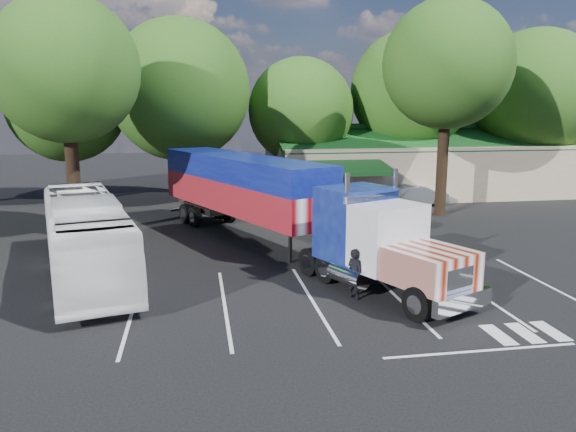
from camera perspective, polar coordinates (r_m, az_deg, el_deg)
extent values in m
plane|color=black|center=(26.45, -0.21, -4.22)|extent=(120.00, 120.00, 0.00)
cube|color=tan|center=(47.06, 13.26, 4.82)|extent=(24.00, 11.00, 4.00)
cube|color=#154B1C|center=(44.66, 14.59, 7.64)|extent=(24.20, 6.25, 2.10)
cube|color=#154B1C|center=(49.08, 12.32, 8.05)|extent=(24.20, 6.25, 2.10)
cube|color=tan|center=(39.20, 5.57, 2.93)|extent=(5.00, 2.50, 2.80)
cube|color=#154B1C|center=(37.76, 6.13, 4.89)|extent=(5.40, 3.19, 0.80)
cylinder|color=black|center=(44.16, -21.08, 3.95)|extent=(0.70, 0.70, 4.00)
sphere|color=#224814|center=(43.86, -21.56, 10.63)|extent=(8.40, 8.40, 8.40)
cylinder|color=black|center=(41.65, -10.67, 4.32)|extent=(0.70, 0.70, 4.30)
sphere|color=#224814|center=(41.37, -10.97, 12.46)|extent=(10.00, 10.00, 10.00)
cylinder|color=black|center=(43.73, 1.28, 4.38)|extent=(0.70, 0.70, 3.60)
sphere|color=#224814|center=(43.41, 1.31, 10.68)|extent=(8.00, 8.00, 8.00)
cylinder|color=black|center=(46.66, 12.14, 5.12)|extent=(0.70, 0.70, 4.50)
sphere|color=#224814|center=(46.42, 12.44, 12.32)|extent=(9.60, 9.60, 9.60)
cylinder|color=black|center=(50.20, 23.35, 4.53)|extent=(0.70, 0.70, 3.90)
sphere|color=#224814|center=(49.94, 23.88, 11.20)|extent=(10.40, 10.40, 10.40)
cylinder|color=black|center=(32.06, -20.94, 3.25)|extent=(0.70, 0.70, 6.00)
sphere|color=#224814|center=(31.85, -21.70, 13.72)|extent=(7.60, 7.60, 7.60)
cylinder|color=black|center=(37.28, 15.38, 5.01)|extent=(0.70, 0.70, 6.50)
sphere|color=#224814|center=(37.16, 15.90, 14.63)|extent=(8.00, 8.00, 8.00)
cube|color=black|center=(22.03, 9.22, -5.41)|extent=(4.06, 7.24, 0.27)
cube|color=white|center=(19.50, 17.33, -8.35)|extent=(2.54, 1.35, 0.59)
cube|color=white|center=(19.42, 16.95, -6.41)|extent=(1.22, 0.65, 0.96)
cube|color=silver|center=(20.12, 14.28, -5.02)|extent=(3.29, 3.35, 1.23)
cube|color=silver|center=(21.38, 10.12, -2.10)|extent=(3.14, 2.66, 2.45)
cube|color=black|center=(20.78, 11.49, -1.03)|extent=(2.27, 1.09, 1.07)
cube|color=white|center=(21.75, 8.59, 1.91)|extent=(2.57, 1.25, 0.27)
cube|color=navy|center=(22.71, 6.78, -0.66)|extent=(3.31, 3.05, 2.88)
cylinder|color=white|center=(21.14, 5.97, -0.51)|extent=(0.25, 0.25, 3.63)
cylinder|color=white|center=(22.77, 10.72, 0.21)|extent=(0.25, 0.25, 3.63)
cylinder|color=white|center=(21.19, 6.16, -6.00)|extent=(1.35, 1.85, 0.70)
cylinder|color=white|center=(23.08, 11.67, -4.72)|extent=(1.35, 1.85, 0.70)
cube|color=white|center=(30.25, -4.74, 2.17)|extent=(8.18, 13.58, 1.60)
cube|color=navy|center=(30.06, -4.79, 4.88)|extent=(8.18, 13.58, 1.28)
cube|color=black|center=(34.42, -8.35, 0.86)|extent=(2.71, 3.93, 0.37)
cube|color=black|center=(25.37, 0.22, -3.15)|extent=(0.17, 0.17, 1.49)
cube|color=black|center=(26.21, 2.93, -2.69)|extent=(0.17, 0.17, 1.49)
cube|color=white|center=(36.69, -10.00, 0.78)|extent=(2.38, 1.18, 0.13)
cylinder|color=black|center=(19.28, 13.08, -8.69)|extent=(0.83, 1.22, 1.17)
cylinder|color=black|center=(20.90, 17.32, -7.33)|extent=(0.83, 1.22, 1.17)
cylinder|color=black|center=(22.71, 3.99, -5.34)|extent=(0.83, 1.22, 1.17)
cylinder|color=black|center=(24.10, 8.21, -4.44)|extent=(0.83, 1.22, 1.17)
cylinder|color=black|center=(23.61, 2.24, -4.67)|extent=(0.83, 1.22, 1.17)
cylinder|color=black|center=(24.95, 6.41, -3.85)|extent=(0.83, 1.22, 1.17)
cylinder|color=black|center=(33.25, -9.44, -0.10)|extent=(0.83, 1.22, 1.17)
cylinder|color=black|center=(34.22, -6.03, 0.31)|extent=(0.83, 1.22, 1.17)
cylinder|color=black|center=(34.40, -10.33, 0.25)|extent=(0.83, 1.22, 1.17)
cylinder|color=black|center=(35.34, -7.00, 0.64)|extent=(0.83, 1.22, 1.17)
imported|color=black|center=(20.90, 6.81, -5.84)|extent=(0.74, 0.83, 1.90)
imported|color=black|center=(28.46, 4.54, -2.22)|extent=(0.85, 1.75, 0.88)
imported|color=white|center=(24.63, -19.88, -2.00)|extent=(5.79, 12.51, 3.40)
imported|color=#A7AAAF|center=(40.53, 12.94, 2.05)|extent=(4.86, 2.64, 1.52)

